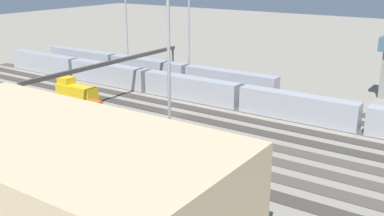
{
  "coord_description": "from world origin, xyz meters",
  "views": [
    {
      "loc": [
        -51.66,
        69.05,
        28.01
      ],
      "look_at": [
        -5.42,
        1.27,
        2.5
      ],
      "focal_mm": 43.05,
      "sensor_mm": 36.0,
      "label": 1
    }
  ],
  "objects_px": {
    "train_on_track_5": "(76,92)",
    "maintenance_shed": "(50,179)",
    "train_on_track_2": "(191,88)",
    "light_mast_1": "(168,30)",
    "train_on_track_7": "(103,120)",
    "signal_gantry": "(110,65)",
    "light_mast_2": "(125,2)",
    "train_on_track_0": "(148,69)",
    "light_mast_0": "(189,18)"
  },
  "relations": [
    {
      "from": "train_on_track_2",
      "to": "light_mast_1",
      "type": "distance_m",
      "value": 41.09
    },
    {
      "from": "train_on_track_0",
      "to": "train_on_track_5",
      "type": "distance_m",
      "value": 25.01
    },
    {
      "from": "train_on_track_7",
      "to": "signal_gantry",
      "type": "xyz_separation_m",
      "value": [
        12.35,
        -15.0,
        5.64
      ]
    },
    {
      "from": "train_on_track_0",
      "to": "train_on_track_7",
      "type": "xyz_separation_m",
      "value": [
        -18.72,
        35.0,
        -0.45
      ]
    },
    {
      "from": "light_mast_0",
      "to": "train_on_track_2",
      "type": "bearing_deg",
      "value": 125.99
    },
    {
      "from": "train_on_track_5",
      "to": "signal_gantry",
      "type": "relative_size",
      "value": 0.22
    },
    {
      "from": "train_on_track_0",
      "to": "light_mast_2",
      "type": "distance_m",
      "value": 18.96
    },
    {
      "from": "light_mast_1",
      "to": "maintenance_shed",
      "type": "xyz_separation_m",
      "value": [
        2.79,
        18.06,
        -14.34
      ]
    },
    {
      "from": "train_on_track_0",
      "to": "train_on_track_7",
      "type": "relative_size",
      "value": 7.14
    },
    {
      "from": "train_on_track_7",
      "to": "light_mast_0",
      "type": "distance_m",
      "value": 40.9
    },
    {
      "from": "train_on_track_5",
      "to": "maintenance_shed",
      "type": "relative_size",
      "value": 0.23
    },
    {
      "from": "train_on_track_7",
      "to": "train_on_track_2",
      "type": "bearing_deg",
      "value": -93.14
    },
    {
      "from": "train_on_track_0",
      "to": "signal_gantry",
      "type": "bearing_deg",
      "value": 107.65
    },
    {
      "from": "light_mast_1",
      "to": "train_on_track_2",
      "type": "bearing_deg",
      "value": -59.92
    },
    {
      "from": "train_on_track_7",
      "to": "maintenance_shed",
      "type": "height_order",
      "value": "maintenance_shed"
    },
    {
      "from": "light_mast_0",
      "to": "light_mast_1",
      "type": "xyz_separation_m",
      "value": [
        -27.84,
        44.85,
        4.09
      ]
    },
    {
      "from": "light_mast_2",
      "to": "maintenance_shed",
      "type": "bearing_deg",
      "value": 125.71
    },
    {
      "from": "train_on_track_2",
      "to": "train_on_track_5",
      "type": "height_order",
      "value": "same"
    },
    {
      "from": "train_on_track_5",
      "to": "maintenance_shed",
      "type": "xyz_separation_m",
      "value": [
        -35.25,
        35.23,
        3.61
      ]
    },
    {
      "from": "train_on_track_2",
      "to": "train_on_track_7",
      "type": "bearing_deg",
      "value": 86.86
    },
    {
      "from": "train_on_track_5",
      "to": "light_mast_0",
      "type": "xyz_separation_m",
      "value": [
        -10.2,
        -27.67,
        13.86
      ]
    },
    {
      "from": "light_mast_0",
      "to": "signal_gantry",
      "type": "bearing_deg",
      "value": 78.72
    },
    {
      "from": "light_mast_2",
      "to": "maintenance_shed",
      "type": "distance_m",
      "value": 78.56
    },
    {
      "from": "maintenance_shed",
      "to": "train_on_track_2",
      "type": "bearing_deg",
      "value": -72.5
    },
    {
      "from": "maintenance_shed",
      "to": "light_mast_0",
      "type": "bearing_deg",
      "value": -68.29
    },
    {
      "from": "train_on_track_7",
      "to": "light_mast_1",
      "type": "xyz_separation_m",
      "value": [
        -20.01,
        7.18,
        17.95
      ]
    },
    {
      "from": "maintenance_shed",
      "to": "signal_gantry",
      "type": "bearing_deg",
      "value": -53.69
    },
    {
      "from": "light_mast_1",
      "to": "train_on_track_7",
      "type": "bearing_deg",
      "value": -19.73
    },
    {
      "from": "light_mast_1",
      "to": "light_mast_2",
      "type": "bearing_deg",
      "value": -43.05
    },
    {
      "from": "light_mast_0",
      "to": "train_on_track_0",
      "type": "bearing_deg",
      "value": 13.8
    },
    {
      "from": "train_on_track_2",
      "to": "light_mast_1",
      "type": "relative_size",
      "value": 3.71
    },
    {
      "from": "train_on_track_2",
      "to": "light_mast_0",
      "type": "bearing_deg",
      "value": -54.01
    },
    {
      "from": "train_on_track_7",
      "to": "signal_gantry",
      "type": "distance_m",
      "value": 20.23
    },
    {
      "from": "train_on_track_2",
      "to": "maintenance_shed",
      "type": "xyz_separation_m",
      "value": [
        -15.84,
        50.23,
        3.14
      ]
    },
    {
      "from": "train_on_track_0",
      "to": "light_mast_2",
      "type": "bearing_deg",
      "value": -16.0
    },
    {
      "from": "light_mast_0",
      "to": "signal_gantry",
      "type": "height_order",
      "value": "light_mast_0"
    },
    {
      "from": "train_on_track_2",
      "to": "light_mast_2",
      "type": "distance_m",
      "value": 35.89
    },
    {
      "from": "train_on_track_7",
      "to": "light_mast_2",
      "type": "height_order",
      "value": "light_mast_2"
    },
    {
      "from": "train_on_track_2",
      "to": "light_mast_1",
      "type": "height_order",
      "value": "light_mast_1"
    },
    {
      "from": "light_mast_1",
      "to": "maintenance_shed",
      "type": "relative_size",
      "value": 0.75
    },
    {
      "from": "train_on_track_7",
      "to": "light_mast_1",
      "type": "bearing_deg",
      "value": 160.27
    },
    {
      "from": "train_on_track_0",
      "to": "light_mast_1",
      "type": "bearing_deg",
      "value": 132.56
    },
    {
      "from": "train_on_track_2",
      "to": "light_mast_0",
      "type": "relative_size",
      "value": 4.83
    },
    {
      "from": "maintenance_shed",
      "to": "train_on_track_7",
      "type": "bearing_deg",
      "value": -55.7
    },
    {
      "from": "light_mast_0",
      "to": "maintenance_shed",
      "type": "height_order",
      "value": "light_mast_0"
    },
    {
      "from": "train_on_track_5",
      "to": "light_mast_1",
      "type": "bearing_deg",
      "value": 155.7
    },
    {
      "from": "light_mast_0",
      "to": "maintenance_shed",
      "type": "distance_m",
      "value": 68.48
    },
    {
      "from": "train_on_track_0",
      "to": "signal_gantry",
      "type": "height_order",
      "value": "signal_gantry"
    },
    {
      "from": "light_mast_1",
      "to": "maintenance_shed",
      "type": "height_order",
      "value": "light_mast_1"
    },
    {
      "from": "train_on_track_5",
      "to": "maintenance_shed",
      "type": "distance_m",
      "value": 49.97
    }
  ]
}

